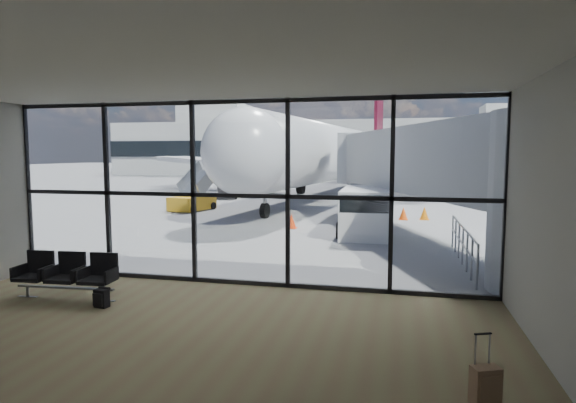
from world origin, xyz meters
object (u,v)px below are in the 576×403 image
at_px(service_van, 366,211).
at_px(seating_row, 68,273).
at_px(belt_loader, 228,191).
at_px(mobile_stairs, 193,201).
at_px(backpack, 101,298).
at_px(airliner, 341,154).
at_px(suitcase, 486,387).

bearing_deg(service_van, seating_row, -122.10).
xyz_separation_m(service_van, belt_loader, (-10.88, 13.86, -0.40)).
height_order(seating_row, mobile_stairs, mobile_stairs).
relative_size(seating_row, service_van, 0.53).
xyz_separation_m(seating_row, backpack, (1.14, -0.48, -0.36)).
xyz_separation_m(seating_row, airliner, (2.56, 29.56, 2.66)).
xyz_separation_m(seating_row, suitcase, (8.26, -2.93, -0.28)).
xyz_separation_m(suitcase, mobile_stairs, (-12.57, 19.20, 0.25)).
height_order(backpack, belt_loader, belt_loader).
relative_size(service_van, belt_loader, 1.16).
bearing_deg(seating_row, mobile_stairs, 100.92).
relative_size(seating_row, belt_loader, 0.62).
distance_m(seating_row, backpack, 1.29).
xyz_separation_m(seating_row, belt_loader, (-5.00, 23.91, -0.02)).
height_order(seating_row, airliner, airliner).
bearing_deg(airliner, suitcase, -73.00).
xyz_separation_m(belt_loader, mobile_stairs, (0.69, -7.65, -0.01)).
relative_size(backpack, airliner, 0.01).
distance_m(seating_row, mobile_stairs, 16.83).
relative_size(seating_row, airliner, 0.06).
relative_size(backpack, mobile_stairs, 0.13).
bearing_deg(backpack, seating_row, 165.71).
distance_m(suitcase, airliner, 33.12).
distance_m(seating_row, belt_loader, 24.43).
distance_m(service_van, belt_loader, 17.63).
height_order(suitcase, belt_loader, belt_loader).
xyz_separation_m(suitcase, service_van, (-2.38, 12.98, 0.66)).
distance_m(backpack, airliner, 30.22).
relative_size(suitcase, mobile_stairs, 0.28).
xyz_separation_m(suitcase, airliner, (-5.70, 32.49, 2.94)).
bearing_deg(suitcase, seating_row, 137.77).
bearing_deg(belt_loader, service_van, -67.31).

